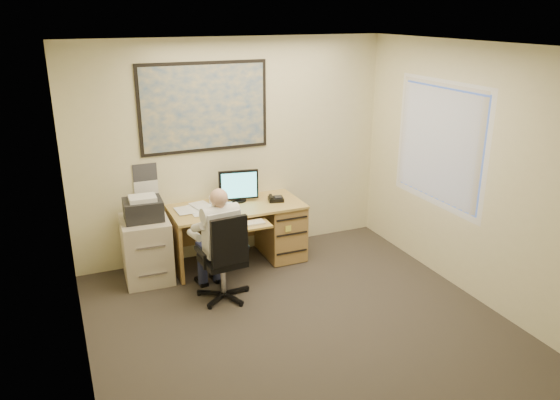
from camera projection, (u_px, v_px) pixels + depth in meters
name	position (u px, v px, depth m)	size (l,w,h in m)	color
room_shell	(314.00, 207.00, 4.80)	(4.00, 4.50, 2.70)	#322D27
desk	(262.00, 225.00, 6.84)	(1.60, 0.97, 1.14)	tan
world_map	(204.00, 107.00, 6.43)	(1.56, 0.03, 1.06)	#1E4C93
wall_calendar	(146.00, 181.00, 6.43)	(0.28, 0.01, 0.42)	white
window_blinds	(439.00, 144.00, 6.16)	(0.06, 1.40, 1.30)	beige
filing_cabinet	(146.00, 244.00, 6.29)	(0.56, 0.66, 1.02)	#C1B49B
office_chair	(224.00, 275.00, 5.87)	(0.65, 0.65, 1.01)	black
person	(221.00, 244.00, 5.83)	(0.51, 0.73, 1.24)	silver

